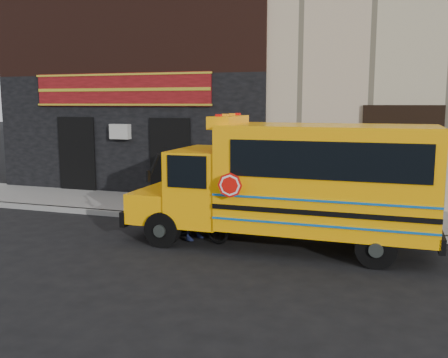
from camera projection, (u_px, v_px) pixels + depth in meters
name	position (u px, v px, depth m)	size (l,w,h in m)	color
ground	(204.00, 254.00, 10.70)	(120.00, 120.00, 0.00)	black
curb	(239.00, 223.00, 13.13)	(40.00, 0.20, 0.15)	gray
sidewalk	(254.00, 211.00, 14.54)	(40.00, 3.00, 0.15)	gray
building	(295.00, 28.00, 19.60)	(20.00, 10.70, 12.00)	tan
school_bus	(296.00, 181.00, 11.03)	(6.91, 2.42, 2.92)	black
bicycle	(199.00, 217.00, 11.71)	(0.52, 1.83, 1.10)	black
cyclist	(194.00, 201.00, 11.59)	(0.69, 0.45, 1.89)	black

